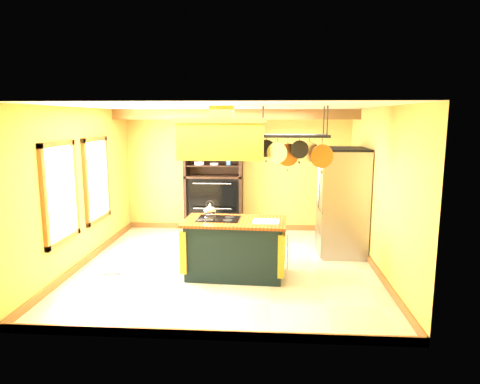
# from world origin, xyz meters

# --- Properties ---
(floor) EXTENTS (5.00, 5.00, 0.00)m
(floor) POSITION_xyz_m (0.00, 0.00, 0.00)
(floor) COLOR beige
(floor) RESTS_ON ground
(ceiling) EXTENTS (5.00, 5.00, 0.00)m
(ceiling) POSITION_xyz_m (0.00, 0.00, 2.70)
(ceiling) COLOR white
(ceiling) RESTS_ON wall_back
(wall_back) EXTENTS (5.00, 0.02, 2.70)m
(wall_back) POSITION_xyz_m (0.00, 2.50, 1.35)
(wall_back) COLOR gold
(wall_back) RESTS_ON floor
(wall_front) EXTENTS (5.00, 0.02, 2.70)m
(wall_front) POSITION_xyz_m (0.00, -2.50, 1.35)
(wall_front) COLOR gold
(wall_front) RESTS_ON floor
(wall_left) EXTENTS (0.02, 5.00, 2.70)m
(wall_left) POSITION_xyz_m (-2.50, 0.00, 1.35)
(wall_left) COLOR gold
(wall_left) RESTS_ON floor
(wall_right) EXTENTS (0.02, 5.00, 2.70)m
(wall_right) POSITION_xyz_m (2.50, 0.00, 1.35)
(wall_right) COLOR gold
(wall_right) RESTS_ON floor
(ceiling_beam) EXTENTS (5.00, 0.15, 0.20)m
(ceiling_beam) POSITION_xyz_m (0.00, 1.70, 2.59)
(ceiling_beam) COLOR brown
(ceiling_beam) RESTS_ON ceiling
(window_near) EXTENTS (0.06, 1.06, 1.56)m
(window_near) POSITION_xyz_m (-2.47, -0.80, 1.40)
(window_near) COLOR brown
(window_near) RESTS_ON wall_left
(window_far) EXTENTS (0.06, 1.06, 1.56)m
(window_far) POSITION_xyz_m (-2.47, 0.60, 1.40)
(window_far) COLOR brown
(window_far) RESTS_ON wall_left
(kitchen_island) EXTENTS (1.67, 0.98, 1.11)m
(kitchen_island) POSITION_xyz_m (0.17, -0.43, 0.47)
(kitchen_island) COLOR black
(kitchen_island) RESTS_ON floor
(range_hood) EXTENTS (1.37, 0.77, 0.80)m
(range_hood) POSITION_xyz_m (-0.03, -0.43, 2.24)
(range_hood) COLOR olive
(range_hood) RESTS_ON ceiling
(pot_rack) EXTENTS (1.15, 0.52, 0.92)m
(pot_rack) POSITION_xyz_m (1.09, -0.43, 2.13)
(pot_rack) COLOR black
(pot_rack) RESTS_ON ceiling
(refrigerator) EXTENTS (0.84, 0.99, 1.94)m
(refrigerator) POSITION_xyz_m (2.06, 0.88, 0.95)
(refrigerator) COLOR #919499
(refrigerator) RESTS_ON floor
(hutch) EXTENTS (1.26, 0.57, 2.23)m
(hutch) POSITION_xyz_m (-0.50, 2.26, 0.87)
(hutch) COLOR black
(hutch) RESTS_ON floor
(floor_register) EXTENTS (0.29, 0.15, 0.01)m
(floor_register) POSITION_xyz_m (-1.85, -0.52, 0.01)
(floor_register) COLOR black
(floor_register) RESTS_ON floor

